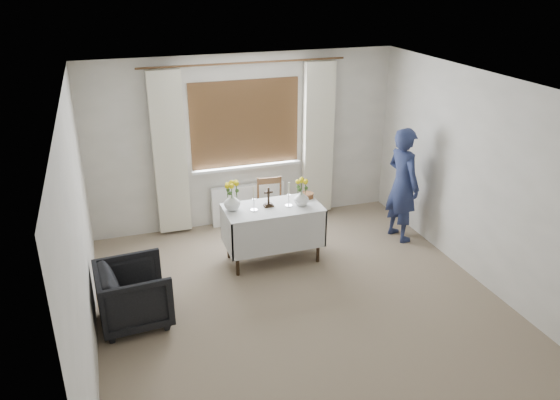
{
  "coord_description": "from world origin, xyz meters",
  "views": [
    {
      "loc": [
        -1.9,
        -4.85,
        3.58
      ],
      "look_at": [
        0.03,
        0.99,
        0.94
      ],
      "focal_mm": 35.0,
      "sensor_mm": 36.0,
      "label": 1
    }
  ],
  "objects_px": {
    "wooden_cross": "(268,197)",
    "flower_vase_left": "(232,202)",
    "armchair": "(134,294)",
    "flower_vase_right": "(301,198)",
    "person": "(403,185)",
    "wooden_chair": "(272,208)",
    "altar_table": "(273,234)"
  },
  "relations": [
    {
      "from": "altar_table",
      "to": "flower_vase_left",
      "type": "distance_m",
      "value": 0.71
    },
    {
      "from": "wooden_cross",
      "to": "flower_vase_left",
      "type": "height_order",
      "value": "wooden_cross"
    },
    {
      "from": "wooden_chair",
      "to": "person",
      "type": "distance_m",
      "value": 1.85
    },
    {
      "from": "altar_table",
      "to": "armchair",
      "type": "height_order",
      "value": "altar_table"
    },
    {
      "from": "wooden_chair",
      "to": "person",
      "type": "bearing_deg",
      "value": -15.11
    },
    {
      "from": "wooden_cross",
      "to": "flower_vase_left",
      "type": "xyz_separation_m",
      "value": [
        -0.46,
        0.05,
        -0.02
      ]
    },
    {
      "from": "flower_vase_right",
      "to": "armchair",
      "type": "bearing_deg",
      "value": -160.6
    },
    {
      "from": "altar_table",
      "to": "person",
      "type": "relative_size",
      "value": 0.77
    },
    {
      "from": "wooden_cross",
      "to": "altar_table",
      "type": "bearing_deg",
      "value": -36.61
    },
    {
      "from": "flower_vase_left",
      "to": "wooden_chair",
      "type": "bearing_deg",
      "value": 40.85
    },
    {
      "from": "person",
      "to": "altar_table",
      "type": "bearing_deg",
      "value": 82.99
    },
    {
      "from": "altar_table",
      "to": "flower_vase_right",
      "type": "distance_m",
      "value": 0.61
    },
    {
      "from": "armchair",
      "to": "wooden_cross",
      "type": "height_order",
      "value": "wooden_cross"
    },
    {
      "from": "armchair",
      "to": "wooden_cross",
      "type": "distance_m",
      "value": 2.05
    },
    {
      "from": "altar_table",
      "to": "wooden_chair",
      "type": "relative_size",
      "value": 1.49
    },
    {
      "from": "armchair",
      "to": "flower_vase_right",
      "type": "distance_m",
      "value": 2.38
    },
    {
      "from": "wooden_cross",
      "to": "wooden_chair",
      "type": "bearing_deg",
      "value": 67.93
    },
    {
      "from": "altar_table",
      "to": "armchair",
      "type": "relative_size",
      "value": 1.65
    },
    {
      "from": "wooden_cross",
      "to": "flower_vase_left",
      "type": "relative_size",
      "value": 1.19
    },
    {
      "from": "person",
      "to": "wooden_cross",
      "type": "bearing_deg",
      "value": 82.01
    },
    {
      "from": "flower_vase_right",
      "to": "flower_vase_left",
      "type": "bearing_deg",
      "value": 171.11
    },
    {
      "from": "wooden_chair",
      "to": "wooden_cross",
      "type": "bearing_deg",
      "value": -105.4
    },
    {
      "from": "wooden_cross",
      "to": "person",
      "type": "bearing_deg",
      "value": -0.41
    },
    {
      "from": "altar_table",
      "to": "wooden_cross",
      "type": "relative_size",
      "value": 4.79
    },
    {
      "from": "wooden_cross",
      "to": "flower_vase_right",
      "type": "height_order",
      "value": "wooden_cross"
    },
    {
      "from": "person",
      "to": "flower_vase_left",
      "type": "distance_m",
      "value": 2.41
    },
    {
      "from": "person",
      "to": "flower_vase_left",
      "type": "height_order",
      "value": "person"
    },
    {
      "from": "wooden_chair",
      "to": "flower_vase_right",
      "type": "bearing_deg",
      "value": -72.73
    },
    {
      "from": "flower_vase_right",
      "to": "wooden_cross",
      "type": "bearing_deg",
      "value": 167.79
    },
    {
      "from": "wooden_chair",
      "to": "flower_vase_left",
      "type": "xyz_separation_m",
      "value": [
        -0.71,
        -0.62,
        0.45
      ]
    },
    {
      "from": "altar_table",
      "to": "flower_vase_left",
      "type": "height_order",
      "value": "flower_vase_left"
    },
    {
      "from": "wooden_chair",
      "to": "wooden_cross",
      "type": "xyz_separation_m",
      "value": [
        -0.25,
        -0.66,
        0.48
      ]
    }
  ]
}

